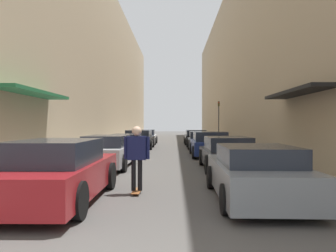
{
  "coord_description": "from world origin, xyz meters",
  "views": [
    {
      "loc": [
        0.38,
        -2.02,
        1.75
      ],
      "look_at": [
        0.08,
        11.98,
        1.69
      ],
      "focal_mm": 35.0,
      "sensor_mm": 36.0,
      "label": 1
    }
  ],
  "objects_px": {
    "parked_car_right_0": "(255,173)",
    "skateboarder": "(137,152)",
    "parked_car_right_3": "(201,140)",
    "parked_car_right_1": "(227,154)",
    "parked_car_right_2": "(209,144)",
    "parked_car_left_0": "(58,172)",
    "parked_car_left_3": "(139,140)",
    "parked_car_left_2": "(127,144)",
    "parked_car_left_1": "(108,152)",
    "parked_car_left_4": "(145,137)",
    "traffic_light": "(219,117)",
    "parked_car_right_4": "(196,137)"
  },
  "relations": [
    {
      "from": "parked_car_right_0",
      "to": "skateboarder",
      "type": "distance_m",
      "value": 2.94
    },
    {
      "from": "parked_car_left_3",
      "to": "parked_car_right_1",
      "type": "distance_m",
      "value": 12.04
    },
    {
      "from": "parked_car_right_1",
      "to": "parked_car_right_0",
      "type": "bearing_deg",
      "value": -91.78
    },
    {
      "from": "parked_car_left_4",
      "to": "parked_car_right_4",
      "type": "distance_m",
      "value": 4.52
    },
    {
      "from": "parked_car_left_3",
      "to": "parked_car_right_2",
      "type": "distance_m",
      "value": 7.31
    },
    {
      "from": "parked_car_left_2",
      "to": "parked_car_right_1",
      "type": "distance_m",
      "value": 7.73
    },
    {
      "from": "parked_car_left_0",
      "to": "parked_car_left_2",
      "type": "bearing_deg",
      "value": 90.61
    },
    {
      "from": "parked_car_left_1",
      "to": "parked_car_left_4",
      "type": "height_order",
      "value": "parked_car_left_1"
    },
    {
      "from": "parked_car_right_3",
      "to": "traffic_light",
      "type": "xyz_separation_m",
      "value": [
        2.28,
        7.61,
        1.87
      ]
    },
    {
      "from": "parked_car_right_0",
      "to": "parked_car_right_3",
      "type": "bearing_deg",
      "value": 89.76
    },
    {
      "from": "parked_car_left_4",
      "to": "parked_car_right_4",
      "type": "xyz_separation_m",
      "value": [
        4.5,
        -0.4,
        -0.01
      ]
    },
    {
      "from": "parked_car_right_1",
      "to": "parked_car_right_2",
      "type": "relative_size",
      "value": 0.98
    },
    {
      "from": "parked_car_left_0",
      "to": "parked_car_left_3",
      "type": "xyz_separation_m",
      "value": [
        0.02,
        16.54,
        -0.03
      ]
    },
    {
      "from": "parked_car_right_3",
      "to": "skateboarder",
      "type": "height_order",
      "value": "skateboarder"
    },
    {
      "from": "parked_car_left_2",
      "to": "parked_car_right_0",
      "type": "distance_m",
      "value": 12.14
    },
    {
      "from": "parked_car_right_4",
      "to": "traffic_light",
      "type": "relative_size",
      "value": 1.06
    },
    {
      "from": "parked_car_right_2",
      "to": "parked_car_right_1",
      "type": "bearing_deg",
      "value": -88.78
    },
    {
      "from": "skateboarder",
      "to": "parked_car_left_4",
      "type": "bearing_deg",
      "value": 94.61
    },
    {
      "from": "parked_car_left_3",
      "to": "parked_car_right_3",
      "type": "distance_m",
      "value": 4.55
    },
    {
      "from": "parked_car_left_4",
      "to": "parked_car_right_4",
      "type": "relative_size",
      "value": 1.04
    },
    {
      "from": "parked_car_right_2",
      "to": "parked_car_right_4",
      "type": "height_order",
      "value": "parked_car_right_2"
    },
    {
      "from": "parked_car_left_1",
      "to": "traffic_light",
      "type": "height_order",
      "value": "traffic_light"
    },
    {
      "from": "parked_car_left_3",
      "to": "traffic_light",
      "type": "height_order",
      "value": "traffic_light"
    },
    {
      "from": "parked_car_right_0",
      "to": "parked_car_left_2",
      "type": "bearing_deg",
      "value": 112.38
    },
    {
      "from": "parked_car_left_3",
      "to": "traffic_light",
      "type": "bearing_deg",
      "value": 48.18
    },
    {
      "from": "parked_car_left_1",
      "to": "parked_car_right_4",
      "type": "distance_m",
      "value": 16.31
    },
    {
      "from": "parked_car_left_2",
      "to": "parked_car_right_3",
      "type": "xyz_separation_m",
      "value": [
        4.69,
        5.06,
        0.01
      ]
    },
    {
      "from": "parked_car_left_3",
      "to": "parked_car_left_4",
      "type": "height_order",
      "value": "parked_car_left_3"
    },
    {
      "from": "parked_car_left_2",
      "to": "parked_car_left_3",
      "type": "height_order",
      "value": "parked_car_left_3"
    },
    {
      "from": "parked_car_left_1",
      "to": "parked_car_left_2",
      "type": "xyz_separation_m",
      "value": [
        -0.03,
        5.6,
        -0.04
      ]
    },
    {
      "from": "parked_car_left_4",
      "to": "parked_car_right_2",
      "type": "xyz_separation_m",
      "value": [
        4.58,
        -11.17,
        0.03
      ]
    },
    {
      "from": "parked_car_left_1",
      "to": "parked_car_right_2",
      "type": "height_order",
      "value": "parked_car_right_2"
    },
    {
      "from": "parked_car_left_1",
      "to": "parked_car_left_4",
      "type": "relative_size",
      "value": 0.99
    },
    {
      "from": "parked_car_left_0",
      "to": "parked_car_left_3",
      "type": "height_order",
      "value": "parked_car_left_0"
    },
    {
      "from": "parked_car_right_3",
      "to": "parked_car_left_4",
      "type": "bearing_deg",
      "value": 130.41
    },
    {
      "from": "parked_car_left_1",
      "to": "parked_car_left_3",
      "type": "distance_m",
      "value": 10.64
    },
    {
      "from": "parked_car_left_2",
      "to": "parked_car_right_0",
      "type": "height_order",
      "value": "parked_car_right_0"
    },
    {
      "from": "parked_car_left_2",
      "to": "parked_car_left_4",
      "type": "height_order",
      "value": "parked_car_left_4"
    },
    {
      "from": "parked_car_right_3",
      "to": "parked_car_left_1",
      "type": "bearing_deg",
      "value": -113.62
    },
    {
      "from": "parked_car_left_1",
      "to": "parked_car_right_3",
      "type": "bearing_deg",
      "value": 66.38
    },
    {
      "from": "parked_car_left_1",
      "to": "parked_car_right_4",
      "type": "relative_size",
      "value": 1.03
    },
    {
      "from": "parked_car_left_0",
      "to": "traffic_light",
      "type": "height_order",
      "value": "traffic_light"
    },
    {
      "from": "parked_car_left_4",
      "to": "parked_car_right_3",
      "type": "xyz_separation_m",
      "value": [
        4.6,
        -5.4,
        -0.02
      ]
    },
    {
      "from": "parked_car_left_1",
      "to": "skateboarder",
      "type": "distance_m",
      "value": 5.27
    },
    {
      "from": "parked_car_left_3",
      "to": "parked_car_right_3",
      "type": "height_order",
      "value": "parked_car_left_3"
    },
    {
      "from": "parked_car_right_3",
      "to": "parked_car_left_3",
      "type": "bearing_deg",
      "value": -179.74
    },
    {
      "from": "parked_car_left_2",
      "to": "parked_car_right_4",
      "type": "relative_size",
      "value": 1.03
    },
    {
      "from": "parked_car_left_4",
      "to": "parked_car_right_0",
      "type": "distance_m",
      "value": 22.16
    },
    {
      "from": "parked_car_left_0",
      "to": "parked_car_left_1",
      "type": "height_order",
      "value": "parked_car_left_0"
    },
    {
      "from": "parked_car_left_2",
      "to": "parked_car_right_1",
      "type": "xyz_separation_m",
      "value": [
        4.78,
        -6.07,
        0.02
      ]
    }
  ]
}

